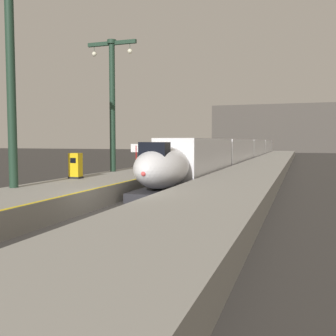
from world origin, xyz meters
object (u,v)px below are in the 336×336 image
(passenger_near_edge, at_px, (166,156))
(ticket_machine_yellow, at_px, (76,167))
(station_column_near, at_px, (11,64))
(highspeed_train_main, at_px, (242,151))
(rolling_suitcase, at_px, (174,164))
(station_column_mid, at_px, (112,94))
(departure_info_board, at_px, (136,152))

(passenger_near_edge, bearing_deg, ticket_machine_yellow, -97.17)
(station_column_near, xyz_separation_m, ticket_machine_yellow, (0.35, 5.21, -5.42))
(highspeed_train_main, relative_size, ticket_machine_yellow, 46.78)
(highspeed_train_main, bearing_deg, rolling_suitcase, -97.46)
(station_column_mid, relative_size, ticket_machine_yellow, 6.25)
(station_column_near, relative_size, ticket_machine_yellow, 6.49)
(station_column_near, xyz_separation_m, passenger_near_edge, (1.95, 17.88, -5.17))
(station_column_near, bearing_deg, rolling_suitcase, 80.20)
(ticket_machine_yellow, relative_size, departure_info_board, 0.75)
(station_column_near, xyz_separation_m, station_column_mid, (-0.00, 11.06, -0.20))
(rolling_suitcase, bearing_deg, station_column_mid, -115.61)
(highspeed_train_main, relative_size, passenger_near_edge, 44.29)
(highspeed_train_main, distance_m, ticket_machine_yellow, 34.78)
(highspeed_train_main, height_order, station_column_mid, station_column_mid)
(rolling_suitcase, bearing_deg, station_column_near, -99.80)
(passenger_near_edge, xyz_separation_m, rolling_suitcase, (1.04, -0.59, -0.69))
(station_column_mid, relative_size, passenger_near_edge, 5.91)
(highspeed_train_main, distance_m, station_column_near, 40.32)
(highspeed_train_main, xyz_separation_m, rolling_suitcase, (-2.91, -22.25, -0.62))
(ticket_machine_yellow, bearing_deg, station_column_mid, 93.42)
(station_column_near, distance_m, departure_info_board, 13.11)
(station_column_near, xyz_separation_m, rolling_suitcase, (2.99, 17.29, -5.85))
(highspeed_train_main, xyz_separation_m, passenger_near_edge, (-3.95, -21.66, 0.06))
(passenger_near_edge, height_order, ticket_machine_yellow, passenger_near_edge)
(passenger_near_edge, relative_size, departure_info_board, 0.80)
(station_column_mid, bearing_deg, rolling_suitcase, 64.39)
(station_column_mid, distance_m, ticket_machine_yellow, 7.85)
(rolling_suitcase, bearing_deg, highspeed_train_main, 82.54)
(highspeed_train_main, xyz_separation_m, station_column_near, (-5.90, -39.54, 5.23))
(station_column_mid, bearing_deg, ticket_machine_yellow, -86.58)
(station_column_mid, distance_m, passenger_near_edge, 8.66)
(station_column_near, height_order, station_column_mid, station_column_near)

